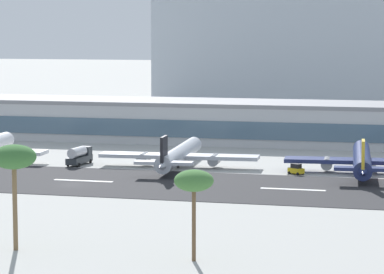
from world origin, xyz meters
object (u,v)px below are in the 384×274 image
service_baggage_tug_1 (296,169)px  terminal_building (214,121)px  airliner_gold_tail_gate_2 (362,160)px  palm_tree_2 (14,159)px  airliner_black_tail_gate_1 (178,155)px  palm_tree_0 (194,182)px  distant_hotel_block (315,40)px  service_fuel_truck_0 (79,156)px

service_baggage_tug_1 → terminal_building: bearing=-29.0°
airliner_gold_tail_gate_2 → palm_tree_2: (-39.88, -79.84, 9.55)m
terminal_building → service_baggage_tug_1: (28.67, -50.92, -4.31)m
service_baggage_tug_1 → palm_tree_2: bearing=101.9°
airliner_black_tail_gate_1 → palm_tree_0: palm_tree_0 is taller
distant_hotel_block → airliner_black_tail_gate_1: distant_hotel_block is taller
palm_tree_0 → distant_hotel_block: bearing=93.5°
airliner_black_tail_gate_1 → palm_tree_0: size_ratio=3.41×
distant_hotel_block → airliner_gold_tail_gate_2: 176.33m
airliner_black_tail_gate_1 → service_baggage_tug_1: bearing=-101.1°
palm_tree_0 → terminal_building: bearing=101.7°
distant_hotel_block → palm_tree_0: bearing=-86.5°
service_baggage_tug_1 → service_fuel_truck_0: bearing=28.9°
distant_hotel_block → airliner_black_tail_gate_1: bearing=-92.6°
airliner_gold_tail_gate_2 → palm_tree_0: 81.68m
terminal_building → service_baggage_tug_1: terminal_building is taller
airliner_black_tail_gate_1 → distant_hotel_block: bearing=-6.4°
distant_hotel_block → airliner_black_tail_gate_1: 175.06m
airliner_black_tail_gate_1 → service_baggage_tug_1: 25.86m
service_baggage_tug_1 → palm_tree_2: palm_tree_2 is taller
distant_hotel_block → palm_tree_2: bearing=-92.1°
service_fuel_truck_0 → distant_hotel_block: bearing=-5.5°
terminal_building → airliner_black_tail_gate_1: bearing=-86.3°
terminal_building → palm_tree_0: palm_tree_0 is taller
terminal_building → airliner_gold_tail_gate_2: 62.35m
distant_hotel_block → service_fuel_truck_0: distant_hotel_block is taller
distant_hotel_block → palm_tree_2: 252.56m
terminal_building → palm_tree_2: bearing=-89.3°
service_baggage_tug_1 → palm_tree_0: palm_tree_0 is taller
terminal_building → service_baggage_tug_1: size_ratio=48.25×
airliner_gold_tail_gate_2 → terminal_building: bearing=37.2°
airliner_black_tail_gate_1 → palm_tree_2: 79.22m
distant_hotel_block → service_baggage_tug_1: (17.72, -176.71, -23.92)m
distant_hotel_block → palm_tree_0: 253.01m
distant_hotel_block → service_baggage_tug_1: 179.20m
distant_hotel_block → palm_tree_0: size_ratio=10.30×
airliner_gold_tail_gate_2 → service_baggage_tug_1: airliner_gold_tail_gate_2 is taller
palm_tree_2 → service_fuel_truck_0: bearing=104.8°
distant_hotel_block → service_fuel_truck_0: size_ratio=13.93×
distant_hotel_block → palm_tree_2: (-9.31, -252.07, -12.67)m
palm_tree_2 → airliner_black_tail_gate_1: bearing=89.0°
terminal_building → airliner_gold_tail_gate_2: terminal_building is taller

